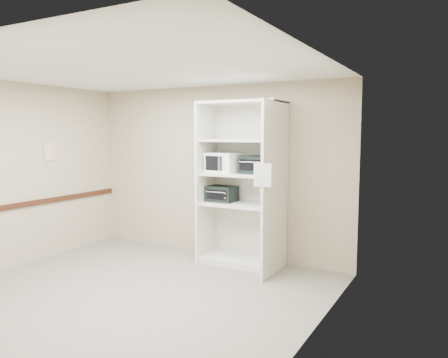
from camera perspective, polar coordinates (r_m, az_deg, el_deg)
The scene contains 12 objects.
floor at distance 5.66m, azimuth -11.60°, elevation -14.31°, with size 4.50×4.00×0.01m, color slate.
ceiling at distance 5.37m, azimuth -12.21°, elevation 13.86°, with size 4.50×4.00×0.01m, color white.
wall_back at distance 6.98m, azimuth -1.14°, elevation 1.02°, with size 4.50×0.02×2.70m, color tan.
wall_left at distance 7.02m, azimuth -25.97°, elevation 0.45°, with size 0.02×4.00×2.70m, color tan.
wall_right at distance 4.25m, azimuth 11.80°, elevation -2.26°, with size 0.02×4.00×2.70m, color tan.
shelving_unit at distance 6.43m, azimuth 2.68°, elevation -1.37°, with size 1.24×0.92×2.42m.
microwave at distance 6.54m, azimuth -0.09°, elevation 2.16°, with size 0.49×0.37×0.29m, color white.
toaster_oven_upper at distance 6.35m, azimuth 4.30°, elevation 1.86°, with size 0.45×0.34×0.26m, color black.
toaster_oven_lower at distance 6.65m, azimuth -0.29°, elevation -1.93°, with size 0.43×0.32×0.24m, color black.
paper_sign at distance 5.60m, azimuth 5.06°, elevation 0.53°, with size 0.23×0.01×0.30m, color white.
chair_rail at distance 7.06m, azimuth -25.70°, elevation -3.20°, with size 0.04×3.98×0.08m, color black.
wall_poster at distance 7.40m, azimuth -21.82°, elevation 3.40°, with size 0.01×0.21×0.29m, color silver.
Camera 1 is at (3.47, -4.03, 1.94)m, focal length 35.00 mm.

